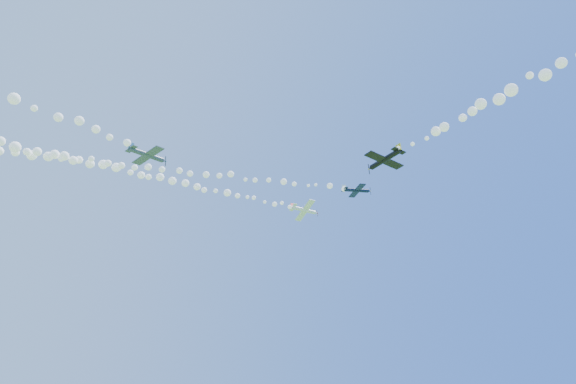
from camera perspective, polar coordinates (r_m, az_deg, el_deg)
plane_white at (r=105.07m, az=1.98°, el=-2.16°), size 6.77×6.93×2.38m
smoke_trail_white at (r=94.46m, az=-19.67°, el=2.61°), size 74.47×14.22×2.89m
plane_navy at (r=97.31m, az=8.15°, el=0.21°), size 6.11×6.47×1.67m
smoke_trail_navy at (r=92.05m, az=-17.69°, el=2.98°), size 75.65×33.54×2.50m
plane_grey at (r=76.66m, az=-16.29°, el=4.23°), size 6.70×7.11×1.85m
plane_black at (r=66.86m, az=11.35°, el=3.78°), size 6.47×6.20×2.06m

